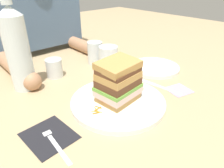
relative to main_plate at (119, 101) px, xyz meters
name	(u,v)px	position (x,y,z in m)	size (l,w,h in m)	color
ground_plane	(112,101)	(0.00, 0.03, -0.01)	(3.00, 3.00, 0.00)	tan
main_plate	(119,101)	(0.00, 0.00, 0.00)	(0.28, 0.28, 0.02)	white
sandwich	(119,82)	(0.00, 0.00, 0.07)	(0.13, 0.10, 0.13)	tan
carrot_shred_0	(98,109)	(-0.08, 0.00, 0.01)	(0.00, 0.00, 0.03)	orange
carrot_shred_1	(97,112)	(-0.09, -0.01, 0.01)	(0.00, 0.00, 0.03)	orange
carrot_shred_2	(96,110)	(-0.09, 0.00, 0.01)	(0.00, 0.00, 0.03)	orange
carrot_shred_3	(98,107)	(-0.07, 0.01, 0.01)	(0.00, 0.00, 0.02)	orange
carrot_shred_4	(96,113)	(-0.10, -0.01, 0.01)	(0.00, 0.00, 0.02)	orange
carrot_shred_5	(139,92)	(0.08, -0.02, 0.01)	(0.00, 0.00, 0.02)	orange
carrot_shred_6	(134,86)	(0.09, 0.02, 0.01)	(0.00, 0.00, 0.03)	orange
carrot_shred_7	(139,90)	(0.09, -0.01, 0.01)	(0.00, 0.00, 0.02)	orange
carrot_shred_8	(129,90)	(0.06, 0.02, 0.01)	(0.00, 0.00, 0.02)	orange
carrot_shred_9	(141,89)	(0.09, -0.01, 0.01)	(0.00, 0.00, 0.02)	orange
carrot_shred_10	(134,92)	(0.06, -0.01, 0.01)	(0.00, 0.00, 0.02)	orange
carrot_shred_11	(136,87)	(0.09, 0.01, 0.01)	(0.00, 0.00, 0.03)	orange
carrot_shred_12	(133,91)	(0.07, 0.00, 0.01)	(0.00, 0.00, 0.02)	orange
napkin_dark	(49,136)	(-0.22, 0.01, -0.01)	(0.10, 0.12, 0.00)	black
fork	(53,140)	(-0.22, -0.01, 0.00)	(0.03, 0.17, 0.00)	silver
knife	(157,85)	(0.18, -0.01, -0.01)	(0.03, 0.20, 0.00)	silver
juice_glass	(108,60)	(0.14, 0.20, 0.04)	(0.07, 0.07, 0.10)	white
water_bottle	(17,49)	(-0.17, 0.29, 0.13)	(0.08, 0.08, 0.32)	silver
empty_tumbler_0	(54,68)	(-0.05, 0.30, 0.03)	(0.06, 0.06, 0.07)	silver
empty_tumbler_1	(95,53)	(0.15, 0.30, 0.04)	(0.06, 0.06, 0.10)	silver
side_plate	(155,67)	(0.29, 0.08, 0.00)	(0.20, 0.20, 0.01)	white
napkin_pink	(179,90)	(0.21, -0.08, -0.01)	(0.07, 0.07, 0.00)	pink
diner_across	(31,1)	(0.02, 0.58, 0.24)	(0.47, 0.48, 0.53)	tan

